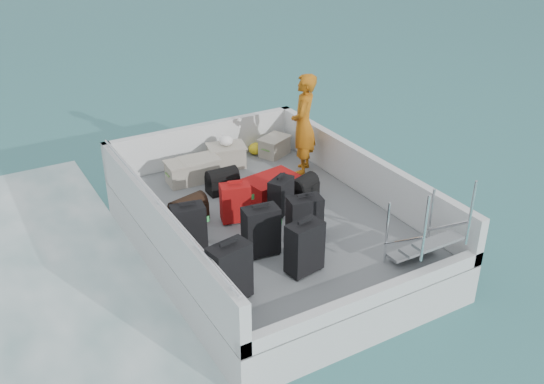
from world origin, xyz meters
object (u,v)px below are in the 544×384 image
Objects in this scene: crate_0 at (185,173)px; passenger at (303,124)px; crate_1 at (200,169)px; suitcase_4 at (261,231)px; suitcase_6 at (305,219)px; suitcase_5 at (235,203)px; suitcase_8 at (272,187)px; crate_2 at (227,157)px; crate_3 at (274,147)px; suitcase_3 at (305,248)px; suitcase_2 at (189,227)px; suitcase_0 at (230,273)px; suitcase_7 at (281,196)px.

passenger is at bearing -17.29° from crate_0.
crate_0 is at bearing -179.36° from crate_1.
suitcase_4 reaches higher than suitcase_6.
suitcase_8 is (0.86, 0.42, -0.13)m from suitcase_5.
suitcase_8 is at bearing -85.12° from crate_2.
crate_3 is at bearing 61.94° from suitcase_5.
suitcase_3 is 0.41× the size of passenger.
suitcase_5 is 2.12m from passenger.
suitcase_2 is 0.37× the size of passenger.
suitcase_2 is 1.23× the size of crate_3.
suitcase_3 reaches higher than crate_1.
suitcase_2 is 0.93× the size of suitcase_4.
crate_1 is at bearing -171.18° from crate_3.
suitcase_0 is 1.09m from suitcase_3.
crate_2 reaches higher than crate_3.
suitcase_3 is 3.79m from crate_3.
crate_0 is 1.89m from crate_3.
suitcase_0 is 1.70m from suitcase_6.
passenger is at bearing 48.34° from suitcase_3.
suitcase_3 is at bearing -89.04° from crate_1.
suitcase_0 is at bearing -127.20° from crate_3.
suitcase_3 is 1.10× the size of suitcase_6.
suitcase_0 is at bearing -107.73° from crate_1.
suitcase_4 is at bearing -89.15° from crate_0.
crate_1 is at bearing 92.33° from suitcase_4.
crate_2 is (0.85, 2.78, -0.17)m from suitcase_4.
crate_3 is (2.65, 3.50, -0.23)m from suitcase_0.
crate_2 is at bearing 53.66° from suitcase_0.
passenger is at bearing -85.60° from crate_3.
crate_1 reaches higher than crate_3.
suitcase_3 is 0.71m from suitcase_4.
suitcase_5 is 0.71× the size of suitcase_8.
crate_0 is at bearing -172.30° from crate_3.
suitcase_2 is 0.77× the size of suitcase_8.
suitcase_4 is 2.92m from crate_2.
suitcase_0 reaches higher than suitcase_6.
suitcase_7 is 1.96m from crate_2.
suitcase_0 is at bearing -103.45° from suitcase_5.
suitcase_3 reaches higher than suitcase_8.
suitcase_2 is at bearing -117.58° from crate_1.
passenger is (2.72, 2.64, 0.49)m from suitcase_0.
suitcase_0 is at bearing 130.54° from suitcase_8.
suitcase_4 is at bearing -28.31° from suitcase_2.
suitcase_6 is at bearing -92.77° from crate_2.
suitcase_8 is at bearing 43.72° from suitcase_7.
suitcase_6 reaches higher than crate_1.
crate_1 is at bearing 78.92° from suitcase_7.
suitcase_2 is (0.03, 1.32, -0.06)m from suitcase_0.
crate_1 reaches higher than suitcase_8.
suitcase_3 is 1.36× the size of crate_3.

